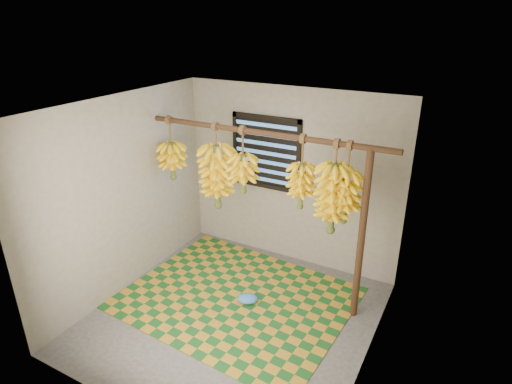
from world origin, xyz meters
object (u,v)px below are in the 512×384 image
Objects in this scene: banana_bunch_a at (172,161)px; banana_bunch_d at (301,186)px; support_post at (361,238)px; banana_bunch_f at (345,197)px; plastic_bag at (248,299)px; banana_bunch_e at (333,199)px; woven_mat at (237,298)px; banana_bunch_b at (217,177)px; banana_bunch_c at (243,174)px.

banana_bunch_a and banana_bunch_d have the same top height.
banana_bunch_f is at bearing 180.00° from support_post.
banana_bunch_e is at bearing 25.91° from plastic_bag.
support_post is at bearing -0.00° from banana_bunch_d.
banana_bunch_e and banana_bunch_f have the same top height.
banana_bunch_b is at bearing 140.85° from woven_mat.
banana_bunch_b and banana_bunch_f have the same top height.
banana_bunch_c is 0.73m from banana_bunch_d.
woven_mat is 2.42× the size of banana_bunch_b.
woven_mat is 3.05× the size of banana_bunch_d.
plastic_bag is 0.28× the size of banana_bunch_f.
woven_mat is at bearing -158.64° from banana_bunch_e.
banana_bunch_a and banana_bunch_e have the same top height.
banana_bunch_a is (-1.32, 0.40, 1.41)m from plastic_bag.
banana_bunch_d is at bearing 180.00° from banana_bunch_e.
banana_bunch_c is (-1.45, -0.00, 0.48)m from support_post.
banana_bunch_a is at bearing 180.00° from banana_bunch_b.
banana_bunch_a reaches higher than support_post.
banana_bunch_d is (0.73, 0.00, -0.01)m from banana_bunch_c.
banana_bunch_e is (1.47, 0.00, 0.02)m from banana_bunch_b.
banana_bunch_c reaches higher than woven_mat.
banana_bunch_f is at bearing 0.00° from banana_bunch_b.
banana_bunch_d reaches higher than plastic_bag.
plastic_bag is 1.62m from banana_bunch_e.
banana_bunch_a and banana_bunch_b have the same top height.
banana_bunch_e is at bearing 0.00° from banana_bunch_d.
plastic_bag is 1.51m from banana_bunch_b.
banana_bunch_e reaches higher than woven_mat.
support_post is 0.86m from banana_bunch_d.
woven_mat is at bearing -160.98° from banana_bunch_f.
banana_bunch_e is (1.11, 0.00, -0.09)m from banana_bunch_c.
banana_bunch_a is (-1.16, 0.39, 1.46)m from woven_mat.
banana_bunch_f is at bearing -0.00° from banana_bunch_d.
banana_bunch_c is 1.24m from banana_bunch_f.
banana_bunch_b is at bearing 147.91° from plastic_bag.
banana_bunch_a is 2.29m from banana_bunch_f.
banana_bunch_f is at bearing 19.02° from woven_mat.
banana_bunch_e is (0.37, 0.00, -0.08)m from banana_bunch_d.
banana_bunch_d is 0.94× the size of banana_bunch_f.
banana_bunch_d reaches higher than woven_mat.
banana_bunch_c reaches higher than plastic_bag.
banana_bunch_d is (0.46, 0.40, 1.40)m from plastic_bag.
support_post is at bearing 18.91° from plastic_bag.
woven_mat is 10.41× the size of plastic_bag.
woven_mat is 2.46× the size of banana_bunch_e.
banana_bunch_b reaches higher than woven_mat.
support_post is at bearing 16.17° from woven_mat.
support_post is at bearing 0.00° from banana_bunch_f.
banana_bunch_d is at bearing 0.00° from banana_bunch_b.
plastic_bag is (0.17, -0.01, 0.06)m from woven_mat.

